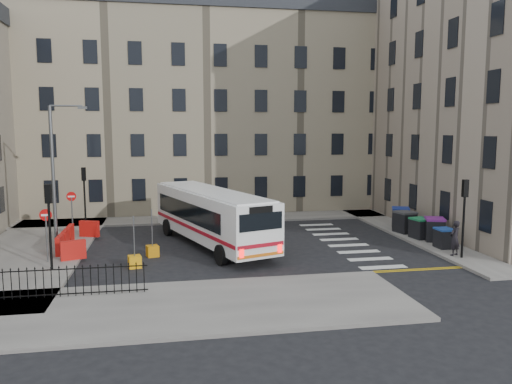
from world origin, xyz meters
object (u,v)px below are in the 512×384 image
object	(u,v)px
bus	(211,215)
wheelie_bin_d	(405,222)
wheelie_bin_a	(444,238)
bollard_chevron	(135,262)
wheelie_bin_c	(420,228)
streetlamp	(53,172)
bollard_yellow	(153,251)
wheelie_bin_b	(434,229)
pedestrian	(455,238)
wheelie_bin_e	(400,218)

from	to	relation	value
bus	wheelie_bin_d	bearing A→B (deg)	-14.99
wheelie_bin_a	bollard_chevron	distance (m)	17.02
wheelie_bin_a	wheelie_bin_c	xyz separation A→B (m)	(-0.08, 2.56, 0.07)
bus	wheelie_bin_a	distance (m)	13.35
streetlamp	bollard_yellow	distance (m)	7.94
streetlamp	wheelie_bin_c	world-z (taller)	streetlamp
streetlamp	wheelie_bin_c	distance (m)	22.25
bus	wheelie_bin_b	bearing A→B (deg)	-26.25
wheelie_bin_a	wheelie_bin_d	distance (m)	4.35
wheelie_bin_d	pedestrian	xyz separation A→B (m)	(-0.19, -6.02, 0.24)
bollard_chevron	wheelie_bin_c	bearing A→B (deg)	10.32
wheelie_bin_c	wheelie_bin_a	bearing A→B (deg)	-98.76
wheelie_bin_b	wheelie_bin_a	bearing A→B (deg)	-82.47
wheelie_bin_a	bollard_yellow	size ratio (longest dim) A/B	1.87
wheelie_bin_e	bollard_yellow	bearing A→B (deg)	-143.35
bus	wheelie_bin_a	xyz separation A→B (m)	(12.83, -3.49, -1.13)
streetlamp	pedestrian	xyz separation A→B (m)	(21.46, -7.02, -3.25)
bus	bollard_yellow	world-z (taller)	bus
wheelie_bin_a	wheelie_bin_e	bearing A→B (deg)	88.23
streetlamp	wheelie_bin_c	bearing A→B (deg)	-7.29
bus	pedestrian	size ratio (longest dim) A/B	6.36
wheelie_bin_d	pedestrian	bearing A→B (deg)	-104.52
streetlamp	wheelie_bin_b	size ratio (longest dim) A/B	5.20
wheelie_bin_b	pedestrian	distance (m)	3.55
wheelie_bin_c	bollard_yellow	xyz separation A→B (m)	(-16.11, -1.02, -0.48)
wheelie_bin_c	wheelie_bin_d	distance (m)	1.79
streetlamp	wheelie_bin_b	bearing A→B (deg)	-9.12
bus	wheelie_bin_e	xyz separation A→B (m)	(12.95, 2.10, -0.98)
streetlamp	wheelie_bin_e	world-z (taller)	streetlamp
bus	pedestrian	distance (m)	13.48
wheelie_bin_a	pedestrian	xyz separation A→B (m)	(-0.40, -1.68, 0.37)
bollard_chevron	wheelie_bin_a	bearing A→B (deg)	1.76
bollard_yellow	wheelie_bin_a	bearing A→B (deg)	-5.41
wheelie_bin_e	bollard_chevron	bearing A→B (deg)	-137.67
wheelie_bin_e	pedestrian	xyz separation A→B (m)	(-0.52, -7.26, 0.23)
wheelie_bin_b	pedestrian	bearing A→B (deg)	-82.63
bus	wheelie_bin_e	distance (m)	13.15
wheelie_bin_a	wheelie_bin_e	distance (m)	5.59
bus	wheelie_bin_a	world-z (taller)	bus
pedestrian	bollard_chevron	distance (m)	16.66
wheelie_bin_b	wheelie_bin_c	xyz separation A→B (m)	(-0.50, 0.79, -0.07)
streetlamp	pedestrian	size ratio (longest dim) A/B	4.33
wheelie_bin_d	pedestrian	distance (m)	6.02
streetlamp	bollard_yellow	size ratio (longest dim) A/B	13.57
pedestrian	bollard_yellow	xyz separation A→B (m)	(-15.79, 3.21, -0.79)
pedestrian	bollard_chevron	world-z (taller)	pedestrian
wheelie_bin_a	bollard_chevron	world-z (taller)	wheelie_bin_a
bollard_yellow	bus	bearing A→B (deg)	30.20
wheelie_bin_d	bollard_yellow	size ratio (longest dim) A/B	2.44
streetlamp	pedestrian	distance (m)	22.81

